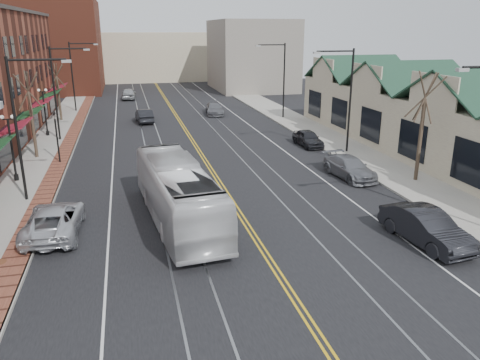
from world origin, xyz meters
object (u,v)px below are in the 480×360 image
parked_car_b (426,227)px  parked_car_c (350,168)px  transit_bus (178,193)px  parked_suv (54,220)px  parked_car_d (308,138)px

parked_car_b → parked_car_c: (1.20, 10.18, -0.11)m
transit_bus → parked_car_b: 12.03m
parked_suv → parked_car_d: parked_suv is taller
transit_bus → parked_car_c: size_ratio=2.34×
transit_bus → parked_car_c: (11.99, 4.92, -0.87)m
parked_car_d → parked_car_c: bearing=-95.3°
transit_bus → parked_suv: bearing=-4.3°
parked_car_c → parked_car_d: bearing=80.1°
parked_car_c → transit_bus: bearing=-163.8°
transit_bus → parked_car_d: transit_bus is taller
parked_car_b → parked_car_d: size_ratio=1.22×
transit_bus → parked_suv: (-6.01, -0.15, -0.82)m
parked_suv → parked_car_b: size_ratio=1.09×
transit_bus → parked_suv: size_ratio=2.10×
transit_bus → parked_car_b: (10.79, -5.26, -0.76)m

